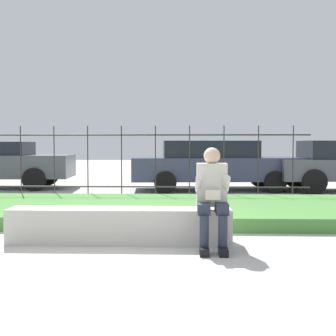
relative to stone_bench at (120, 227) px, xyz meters
name	(u,v)px	position (x,y,z in m)	size (l,w,h in m)	color
ground_plane	(106,243)	(-0.18, 0.00, -0.20)	(60.00, 60.00, 0.00)	#B2AFA8
stone_bench	(120,227)	(0.00, 0.00, 0.00)	(2.91, 0.46, 0.46)	beige
person_seated_reader	(212,193)	(1.20, -0.27, 0.48)	(0.42, 0.73, 1.26)	black
grass_berm	(128,209)	(-0.18, 2.34, -0.10)	(9.57, 3.27, 0.22)	#4C893D
iron_fence	(138,162)	(-0.18, 4.29, 0.69)	(7.57, 0.03, 1.70)	#332D28
car_parked_center	(214,164)	(1.67, 7.01, 0.53)	(4.77, 2.21, 1.38)	#383D56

